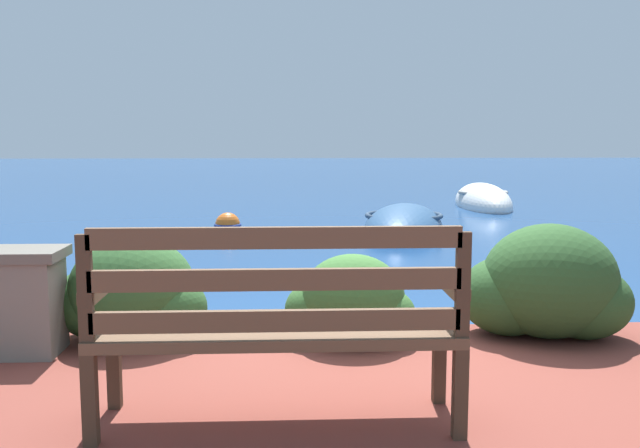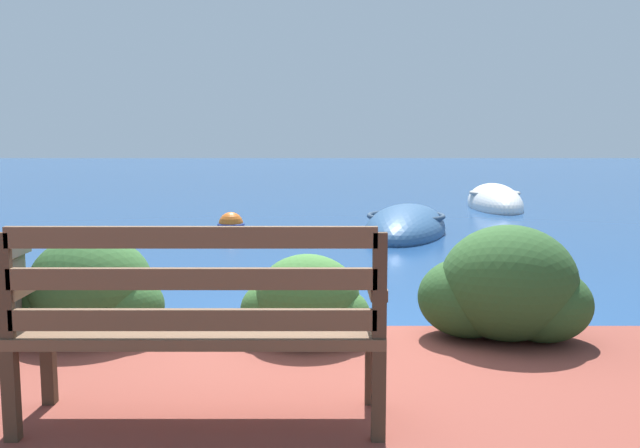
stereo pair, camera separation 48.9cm
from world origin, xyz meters
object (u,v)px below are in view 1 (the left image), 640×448
object	(u,v)px
mooring_buoy	(228,225)
park_bench	(277,321)
rowboat_nearest	(404,228)
rowboat_mid	(483,203)

from	to	relation	value
mooring_buoy	park_bench	bearing A→B (deg)	-83.80
rowboat_nearest	park_bench	bearing A→B (deg)	-179.86
rowboat_mid	mooring_buoy	xyz separation A→B (m)	(-5.07, -3.38, -0.00)
rowboat_nearest	mooring_buoy	distance (m)	2.80
park_bench	rowboat_mid	bearing A→B (deg)	62.47
park_bench	rowboat_nearest	bearing A→B (deg)	68.78
rowboat_mid	mooring_buoy	bearing A→B (deg)	126.81
rowboat_nearest	rowboat_mid	distance (m)	4.45
rowboat_nearest	mooring_buoy	bearing A→B (deg)	94.63
park_bench	rowboat_mid	size ratio (longest dim) A/B	0.54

